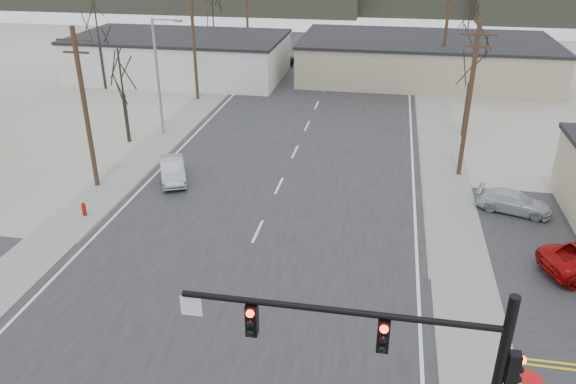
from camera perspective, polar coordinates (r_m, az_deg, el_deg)
name	(u,v)px	position (r m, az deg, el deg)	size (l,w,h in m)	color
ground	(214,325)	(24.40, -7.50, -13.23)	(140.00, 140.00, 0.00)	silver
main_road	(282,180)	(36.86, -0.62, 1.26)	(18.00, 110.00, 0.05)	#232325
cross_road	(214,324)	(24.39, -7.51, -13.20)	(90.00, 10.00, 0.04)	#232325
sidewalk_left	(159,143)	(44.29, -13.00, 4.88)	(3.00, 90.00, 0.06)	gray
sidewalk_right	(443,162)	(41.09, 15.44, 2.96)	(3.00, 90.00, 0.06)	gray
traffic_signal_mast	(423,368)	(15.85, 13.53, -16.95)	(8.95, 0.43, 7.20)	black
fire_hydrant	(84,209)	(34.18, -20.02, -1.65)	(0.24, 0.24, 0.87)	#A50C0C
building_left_far	(181,56)	(63.48, -10.86, 13.39)	(22.30, 12.30, 4.50)	silver
building_right_far	(425,59)	(63.42, 13.72, 13.02)	(26.30, 14.30, 4.30)	tan
upole_left_b	(85,107)	(36.32, -19.93, 8.11)	(2.20, 0.30, 10.00)	#422B1F
upole_left_c	(194,44)	(54.01, -9.53, 14.61)	(2.20, 0.30, 10.00)	#422B1F
upole_left_d	(247,13)	(72.91, -4.17, 17.67)	(2.20, 0.30, 10.00)	#422B1F
upole_right_a	(469,99)	(37.66, 17.93, 8.99)	(2.20, 0.30, 10.00)	#422B1F
upole_right_b	(445,37)	(59.03, 15.68, 14.96)	(2.20, 0.30, 10.00)	#422B1F
streetlight_main	(160,71)	(44.68, -12.91, 11.88)	(2.40, 0.25, 9.00)	gray
tree_left_near	(121,74)	(43.80, -16.63, 11.38)	(3.30, 3.30, 7.35)	#30271D
tree_right_mid	(473,61)	(45.33, 18.27, 12.54)	(3.74, 3.74, 8.33)	#30271D
tree_left_far	(213,10)	(67.73, -7.66, 17.81)	(3.96, 3.96, 8.82)	#30271D
tree_right_far	(470,16)	(71.13, 17.96, 16.65)	(3.52, 3.52, 7.84)	#30271D
tree_left_mid	(97,25)	(59.90, -18.84, 15.73)	(3.96, 3.96, 8.82)	#30271D
sedan_crossing	(172,170)	(37.27, -11.66, 2.22)	(1.50, 4.29, 1.41)	gray
car_far_a	(317,73)	(60.77, 2.98, 11.94)	(2.38, 5.86, 1.70)	black
car_far_b	(282,62)	(66.83, -0.66, 13.08)	(1.60, 3.98, 1.36)	black
car_parked_silver	(514,202)	(35.07, 21.98, -0.95)	(1.69, 4.15, 1.20)	#B0B5BB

